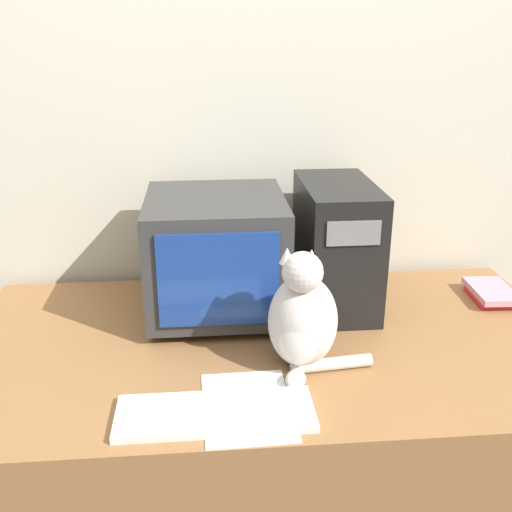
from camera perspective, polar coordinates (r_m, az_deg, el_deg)
wall_back at (r=2.09m, az=-0.21°, el=12.33°), size 7.00×0.05×2.50m
desk at (r=1.95m, az=1.24°, el=-17.25°), size 1.77×0.95×0.72m
crt_monitor at (r=1.84m, az=-3.80°, el=0.20°), size 0.42×0.44×0.37m
computer_tower at (r=1.91m, az=7.63°, el=1.06°), size 0.22×0.41×0.40m
keyboard at (r=1.44m, az=-3.89°, el=-14.70°), size 0.46×0.16×0.02m
cat at (r=1.57m, az=4.49°, el=-5.97°), size 0.30×0.27×0.34m
book_stack at (r=2.13m, az=21.59°, el=-3.36°), size 0.14×0.21×0.04m
pen at (r=1.51m, az=-9.85°, el=-13.29°), size 0.13×0.05×0.01m
paper_sheet at (r=1.47m, az=-0.83°, el=-14.11°), size 0.22×0.30×0.00m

